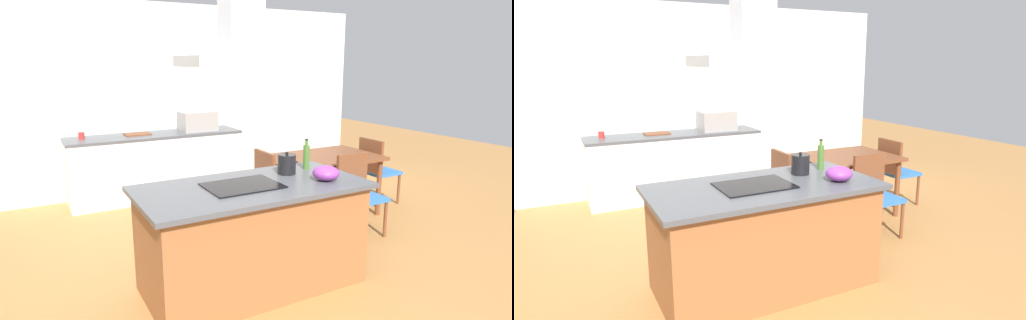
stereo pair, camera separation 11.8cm
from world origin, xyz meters
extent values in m
plane|color=#AD753D|center=(0.00, 1.50, 0.00)|extent=(16.00, 16.00, 0.00)
cube|color=silver|center=(0.00, 3.25, 1.35)|extent=(7.20, 0.10, 2.70)
cube|color=#995B33|center=(0.00, 0.00, 0.43)|extent=(1.79, 0.85, 0.86)
cube|color=#4C4F54|center=(0.00, 0.00, 0.88)|extent=(1.89, 0.95, 0.04)
cube|color=black|center=(-0.09, 0.00, 0.91)|extent=(0.60, 0.44, 0.01)
cylinder|color=black|center=(0.44, 0.16, 0.99)|extent=(0.17, 0.17, 0.18)
sphere|color=black|center=(0.44, 0.16, 1.09)|extent=(0.03, 0.03, 0.03)
cone|color=black|center=(0.54, 0.16, 1.00)|extent=(0.06, 0.03, 0.04)
cylinder|color=#47722D|center=(0.70, 0.23, 1.01)|extent=(0.06, 0.06, 0.23)
cylinder|color=#47722D|center=(0.70, 0.23, 1.15)|extent=(0.03, 0.03, 0.05)
cylinder|color=black|center=(0.70, 0.23, 1.18)|extent=(0.03, 0.03, 0.01)
ellipsoid|color=purple|center=(0.62, -0.18, 0.96)|extent=(0.23, 0.23, 0.13)
cube|color=white|center=(0.02, 2.88, 0.43)|extent=(2.39, 0.62, 0.86)
cube|color=#4C4F54|center=(0.02, 2.88, 0.88)|extent=(2.39, 0.62, 0.04)
cube|color=#9E9993|center=(0.65, 2.88, 1.04)|extent=(0.50, 0.38, 0.28)
cylinder|color=red|center=(-0.94, 2.94, 0.95)|extent=(0.08, 0.08, 0.09)
cube|color=brown|center=(-0.22, 2.93, 0.91)|extent=(0.34, 0.24, 0.02)
cube|color=brown|center=(1.59, 1.14, 0.73)|extent=(1.40, 0.90, 0.04)
cylinder|color=brown|center=(0.97, 0.77, 0.35)|extent=(0.06, 0.06, 0.71)
cylinder|color=brown|center=(2.21, 0.77, 0.35)|extent=(0.06, 0.06, 0.71)
cylinder|color=brown|center=(0.97, 1.51, 0.35)|extent=(0.06, 0.06, 0.71)
cylinder|color=brown|center=(2.21, 1.51, 0.35)|extent=(0.06, 0.06, 0.71)
cube|color=#2D6BB7|center=(2.59, 1.14, 0.43)|extent=(0.42, 0.42, 0.04)
cube|color=brown|center=(2.40, 1.14, 0.67)|extent=(0.04, 0.42, 0.44)
cylinder|color=brown|center=(2.77, 1.32, 0.21)|extent=(0.04, 0.04, 0.41)
cylinder|color=brown|center=(2.77, 0.96, 0.21)|extent=(0.04, 0.04, 0.41)
cylinder|color=brown|center=(2.41, 1.32, 0.21)|extent=(0.04, 0.04, 0.41)
cylinder|color=brown|center=(2.41, 0.96, 0.21)|extent=(0.04, 0.04, 0.41)
cube|color=#2D6BB7|center=(1.59, 0.39, 0.43)|extent=(0.42, 0.42, 0.04)
cube|color=brown|center=(1.59, 0.58, 0.67)|extent=(0.42, 0.04, 0.44)
cylinder|color=brown|center=(1.77, 0.21, 0.21)|extent=(0.04, 0.04, 0.41)
cylinder|color=brown|center=(1.41, 0.21, 0.21)|extent=(0.04, 0.04, 0.41)
cylinder|color=brown|center=(1.77, 0.57, 0.21)|extent=(0.04, 0.04, 0.41)
cylinder|color=brown|center=(1.41, 0.57, 0.21)|extent=(0.04, 0.04, 0.41)
cube|color=#2D6BB7|center=(0.59, 1.14, 0.43)|extent=(0.42, 0.42, 0.04)
cube|color=brown|center=(0.78, 1.14, 0.67)|extent=(0.04, 0.42, 0.44)
cylinder|color=brown|center=(0.41, 0.96, 0.21)|extent=(0.04, 0.04, 0.41)
cylinder|color=brown|center=(0.41, 1.32, 0.21)|extent=(0.04, 0.04, 0.41)
cylinder|color=brown|center=(0.77, 0.96, 0.21)|extent=(0.04, 0.04, 0.41)
cylinder|color=brown|center=(0.77, 1.32, 0.21)|extent=(0.04, 0.04, 0.41)
cube|color=#ADADB2|center=(-0.09, 0.00, 1.89)|extent=(0.90, 0.55, 0.08)
cube|color=#ADADB2|center=(-0.09, 0.00, 2.28)|extent=(0.28, 0.24, 0.70)
camera|label=1|loc=(-1.62, -3.00, 1.89)|focal=30.27mm
camera|label=2|loc=(-1.51, -3.05, 1.89)|focal=30.27mm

